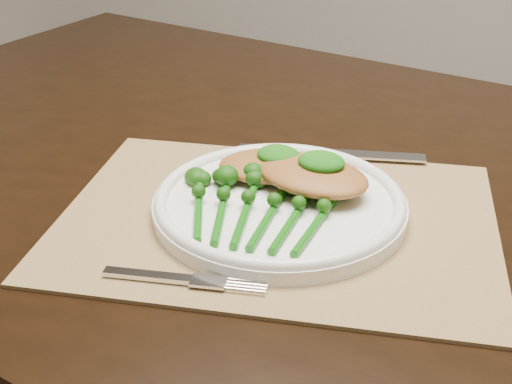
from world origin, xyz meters
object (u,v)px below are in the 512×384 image
at_px(dinner_plate, 280,203).
at_px(chicken_fillet_left, 270,166).
at_px(broccolini_bundle, 257,215).
at_px(placemat, 277,219).

relative_size(dinner_plate, chicken_fillet_left, 2.31).
distance_m(chicken_fillet_left, broccolini_bundle, 0.10).
bearing_deg(broccolini_bundle, chicken_fillet_left, 94.80).
xyz_separation_m(dinner_plate, broccolini_bundle, (-0.01, -0.05, 0.01)).
xyz_separation_m(dinner_plate, chicken_fillet_left, (-0.03, 0.05, 0.02)).
bearing_deg(chicken_fillet_left, placemat, -82.32).
distance_m(placemat, chicken_fillet_left, 0.08).
relative_size(dinner_plate, broccolini_bundle, 1.44).
bearing_deg(dinner_plate, chicken_fillet_left, 123.64).
bearing_deg(broccolini_bundle, placemat, 66.21).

